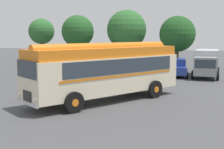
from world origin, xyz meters
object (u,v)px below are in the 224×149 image
at_px(car_mid_left, 150,66).
at_px(vintage_bus, 106,69).
at_px(car_mid_right, 177,67).
at_px(box_van, 207,62).
at_px(car_near_left, 120,66).

bearing_deg(car_mid_left, vintage_bus, -95.12).
relative_size(vintage_bus, car_mid_left, 2.19).
relative_size(car_mid_right, box_van, 0.73).
bearing_deg(car_mid_right, car_mid_left, 173.56).
bearing_deg(car_mid_left, box_van, 0.16).
relative_size(car_mid_left, box_van, 0.74).
distance_m(car_mid_left, box_van, 5.30).
bearing_deg(box_van, car_mid_right, -173.53).
xyz_separation_m(vintage_bus, car_mid_right, (3.70, 12.14, -1.05)).
xyz_separation_m(car_mid_left, box_van, (5.28, 0.01, 0.52)).
height_order(car_mid_left, box_van, box_van).
distance_m(vintage_bus, box_van, 14.00).
distance_m(vintage_bus, car_mid_right, 12.73).
bearing_deg(car_mid_left, car_near_left, -166.33).
bearing_deg(box_van, car_mid_left, -179.84).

